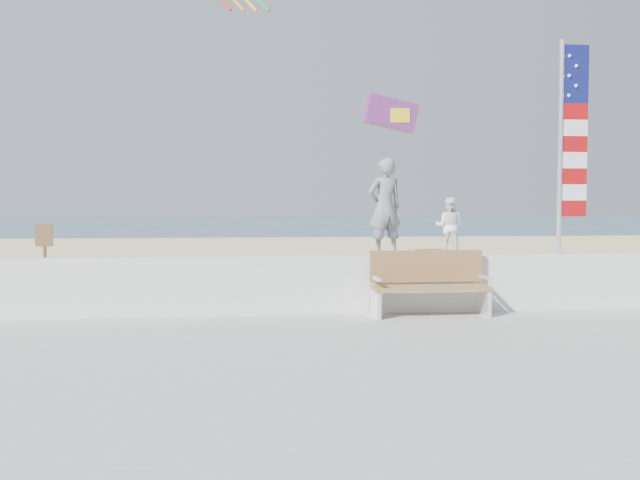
# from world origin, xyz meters

# --- Properties ---
(ground) EXTENTS (220.00, 220.00, 0.00)m
(ground) POSITION_xyz_m (0.00, 0.00, 0.00)
(ground) COLOR #304C61
(ground) RESTS_ON ground
(sand) EXTENTS (90.00, 40.00, 0.08)m
(sand) POSITION_xyz_m (0.00, 9.00, 0.04)
(sand) COLOR beige
(sand) RESTS_ON ground
(boardwalk) EXTENTS (50.00, 12.40, 0.10)m
(boardwalk) POSITION_xyz_m (0.00, -4.00, 0.13)
(boardwalk) COLOR #A8A7A2
(boardwalk) RESTS_ON sand
(seawall) EXTENTS (30.00, 0.35, 0.90)m
(seawall) POSITION_xyz_m (0.00, 2.00, 0.63)
(seawall) COLOR silver
(seawall) RESTS_ON boardwalk
(adult) EXTENTS (0.64, 0.50, 1.56)m
(adult) POSITION_xyz_m (1.27, 2.00, 1.86)
(adult) COLOR gray
(adult) RESTS_ON seawall
(child) EXTENTS (0.56, 0.51, 0.94)m
(child) POSITION_xyz_m (2.33, 2.00, 1.55)
(child) COLOR white
(child) RESTS_ON seawall
(bench) EXTENTS (1.80, 0.57, 1.00)m
(bench) POSITION_xyz_m (1.88, 1.55, 0.69)
(bench) COLOR olive
(bench) RESTS_ON boardwalk
(flag) EXTENTS (0.50, 0.08, 3.50)m
(flag) POSITION_xyz_m (4.31, 2.00, 2.99)
(flag) COLOR white
(flag) RESTS_ON seawall
(parafoil_kite) EXTENTS (1.08, 0.31, 0.74)m
(parafoil_kite) POSITION_xyz_m (1.88, 4.34, 3.66)
(parafoil_kite) COLOR red
(parafoil_kite) RESTS_ON ground
(sign) EXTENTS (0.32, 0.07, 1.46)m
(sign) POSITION_xyz_m (-4.71, 4.46, 0.94)
(sign) COLOR brown
(sign) RESTS_ON sand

